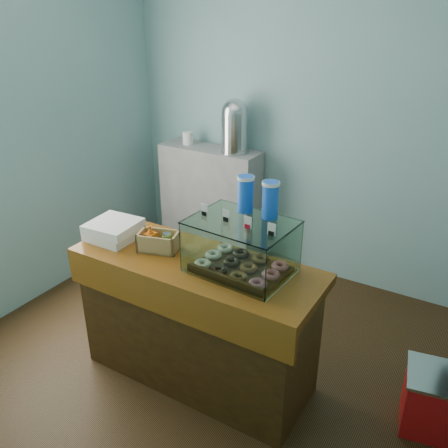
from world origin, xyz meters
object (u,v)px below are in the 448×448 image
Objects in this scene: red_cooler at (442,403)px; coffee_urn at (235,125)px; counter at (197,320)px; display_case at (245,242)px.

coffee_urn is at bearing 140.10° from red_cooler.
counter is 0.69m from display_case.
coffee_urn is (-0.63, 1.57, 0.90)m from counter.
counter is at bearing -176.59° from red_cooler.
red_cooler is at bearing -29.45° from coffee_urn.
display_case is 1.22× the size of red_cooler.
coffee_urn reaches higher than display_case.
counter is 1.91m from coffee_urn.
counter is at bearing -68.20° from coffee_urn.
display_case reaches higher than red_cooler.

